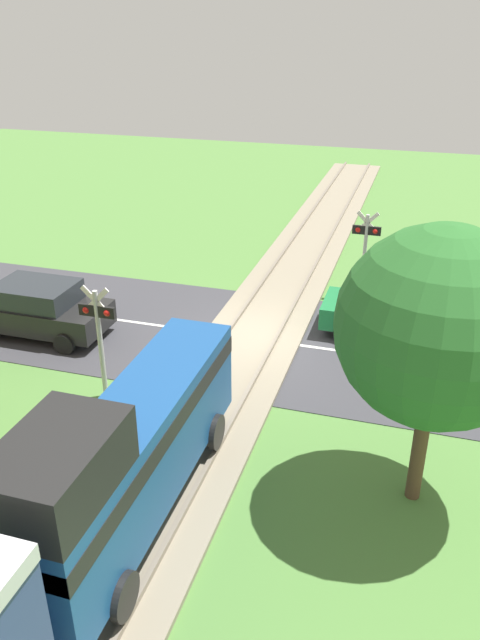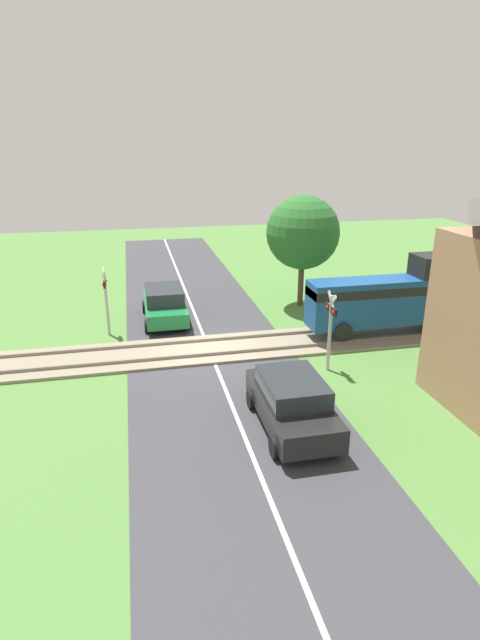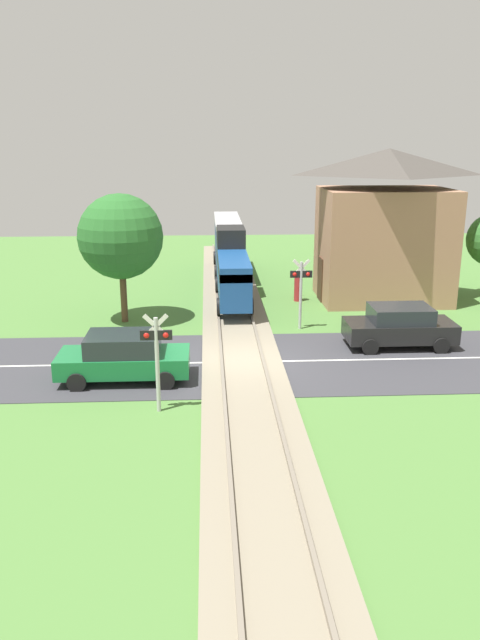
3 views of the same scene
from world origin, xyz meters
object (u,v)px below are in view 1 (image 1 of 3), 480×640
(car_far_side, at_px, (38,308))
(crossing_signal_east_approach, at_px, (99,328))
(train, at_px, (2,619))
(car_near_crossing, at_px, (397,310))
(crossing_signal_west_approach, at_px, (365,243))

(car_far_side, distance_m, crossing_signal_east_approach, 4.34)
(train, distance_m, car_near_crossing, 13.31)
(car_near_crossing, height_order, crossing_signal_east_approach, crossing_signal_east_approach)
(train, bearing_deg, crossing_signal_east_approach, -70.24)
(train, relative_size, car_far_side, 3.41)
(train, distance_m, car_far_side, 11.55)
(car_far_side, bearing_deg, crossing_signal_east_approach, 143.88)
(crossing_signal_east_approach, bearing_deg, car_far_side, -36.12)
(car_far_side, bearing_deg, car_near_crossing, -163.85)
(train, height_order, crossing_signal_west_approach, train)
(train, xyz_separation_m, car_far_side, (6.03, -9.79, -1.04))
(car_far_side, relative_size, crossing_signal_west_approach, 1.38)
(car_far_side, height_order, crossing_signal_west_approach, crossing_signal_west_approach)
(car_far_side, height_order, crossing_signal_east_approach, crossing_signal_east_approach)
(car_near_crossing, xyz_separation_m, crossing_signal_west_approach, (1.29, -2.48, 1.07))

